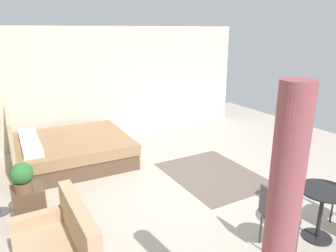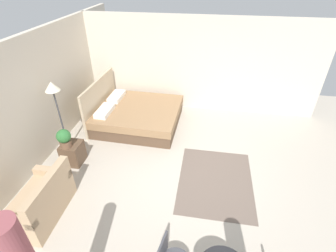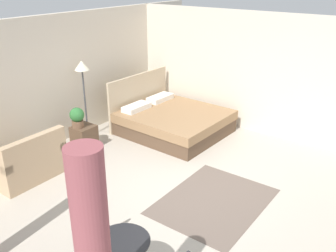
# 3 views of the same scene
# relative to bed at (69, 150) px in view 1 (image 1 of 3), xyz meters

# --- Properties ---
(ground_plane) EXTENTS (9.33, 9.66, 0.02)m
(ground_plane) POSITION_rel_bed_xyz_m (-1.93, -1.62, -0.30)
(ground_plane) COLOR #B2A899
(wall_right) EXTENTS (0.12, 6.66, 2.68)m
(wall_right) POSITION_rel_bed_xyz_m (1.23, -1.62, 1.05)
(wall_right) COLOR beige
(wall_right) RESTS_ON ground
(area_rug) EXTENTS (1.94, 1.50, 0.01)m
(area_rug) POSITION_rel_bed_xyz_m (-1.87, -2.21, -0.28)
(area_rug) COLOR #66564C
(area_rug) RESTS_ON ground
(bed) EXTENTS (2.04, 2.26, 1.21)m
(bed) POSITION_rel_bed_xyz_m (0.00, 0.00, 0.00)
(bed) COLOR brown
(bed) RESTS_ON ground
(nightstand) EXTENTS (0.44, 0.41, 0.51)m
(nightstand) POSITION_rel_bed_xyz_m (-1.79, 0.95, -0.03)
(nightstand) COLOR brown
(nightstand) RESTS_ON ground
(potted_plant) EXTENTS (0.29, 0.29, 0.42)m
(potted_plant) POSITION_rel_bed_xyz_m (-1.89, 0.99, 0.45)
(potted_plant) COLOR brown
(potted_plant) RESTS_ON nightstand
(balcony_table) EXTENTS (0.62, 0.62, 0.70)m
(balcony_table) POSITION_rel_bed_xyz_m (-4.04, -2.26, 0.20)
(balcony_table) COLOR black
(balcony_table) RESTS_ON ground
(cafe_chair_near_couch) EXTENTS (0.51, 0.51, 0.83)m
(cafe_chair_near_couch) POSITION_rel_bed_xyz_m (-3.91, -1.57, 0.22)
(cafe_chair_near_couch) COLOR #3F3F44
(cafe_chair_near_couch) RESTS_ON ground
(curtain_right) EXTENTS (0.23, 0.23, 2.31)m
(curtain_right) POSITION_rel_bed_xyz_m (-4.85, -0.51, 0.87)
(curtain_right) COLOR #994C51
(curtain_right) RESTS_ON ground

